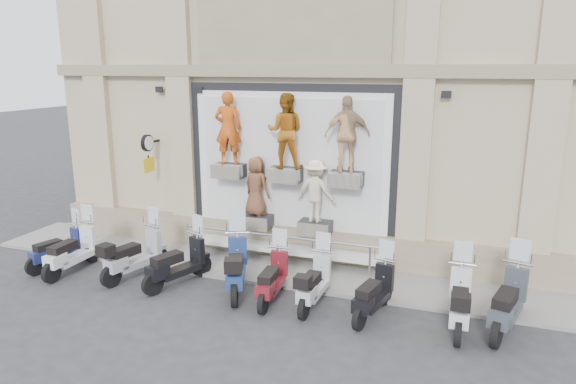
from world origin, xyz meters
name	(u,v)px	position (x,y,z in m)	size (l,w,h in m)	color
ground	(244,304)	(0.00, 0.00, 0.00)	(90.00, 90.00, 0.00)	#2F2F31
sidewalk	(279,267)	(0.00, 2.10, 0.04)	(16.00, 2.20, 0.08)	gray
building	(333,32)	(0.00, 7.00, 6.00)	(14.00, 8.60, 12.00)	tan
shop_vitrine	(290,168)	(0.08, 2.74, 2.48)	(5.60, 0.86, 4.30)	black
guard_rail	(277,253)	(0.00, 2.00, 0.47)	(5.06, 0.10, 0.93)	#9EA0A5
clock_sign_bracket	(148,148)	(-3.90, 2.47, 2.80)	(0.10, 0.80, 1.02)	black
scooter_a	(57,241)	(-5.26, 0.33, 0.70)	(0.51, 1.73, 1.41)	#151D4C
scooter_b	(71,242)	(-4.72, 0.23, 0.78)	(0.56, 1.93, 1.57)	silver
scooter_c	(134,246)	(-3.08, 0.48, 0.80)	(0.57, 1.96, 1.60)	#91949D
scooter_d	(177,253)	(-1.85, 0.40, 0.78)	(0.56, 1.93, 1.57)	black
scooter_e	(236,257)	(-0.43, 0.55, 0.84)	(0.60, 2.06, 1.68)	navy
scooter_f	(272,269)	(0.49, 0.39, 0.72)	(0.52, 1.78, 1.45)	maroon
scooter_g	(314,274)	(1.42, 0.46, 0.73)	(0.52, 1.79, 1.46)	#ADB0B5
scooter_h	(374,283)	(2.69, 0.40, 0.73)	(0.53, 1.80, 1.46)	black
scooter_i	(461,290)	(4.33, 0.48, 0.78)	(0.56, 1.93, 1.57)	silver
scooter_j	(509,290)	(5.20, 0.67, 0.84)	(0.60, 2.06, 1.67)	#32383D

